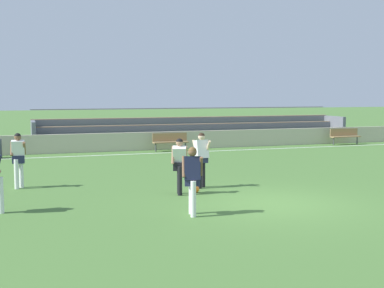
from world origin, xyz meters
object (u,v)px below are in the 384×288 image
player_white_challenging (180,161)px  player_white_on_ball (18,155)px  bench_near_wall_gap (170,140)px  player_white_trailing_run (201,155)px  bleacher_stand (198,129)px  player_dark_pressing_high (192,175)px  bench_far_left (345,135)px  soccer_ball (195,189)px

player_white_challenging → player_white_on_ball: (-4.37, 2.52, 0.06)m
bench_near_wall_gap → player_white_trailing_run: (-1.95, -10.08, 0.47)m
bleacher_stand → player_dark_pressing_high: bleacher_stand is taller
bleacher_stand → player_white_on_ball: size_ratio=10.71×
player_white_challenging → player_dark_pressing_high: size_ratio=0.99×
bleacher_stand → player_white_trailing_run: (-4.44, -13.01, 0.18)m
bleacher_stand → player_white_challenging: 14.82m
bleacher_stand → bench_far_left: size_ratio=10.12×
player_dark_pressing_high → bleacher_stand: bearing=70.3°
bench_far_left → bench_near_wall_gap: same height
bench_near_wall_gap → player_white_trailing_run: size_ratio=1.06×
bench_far_left → player_white_challenging: player_white_challenging is taller
bench_near_wall_gap → player_white_trailing_run: player_white_trailing_run is taller
bench_near_wall_gap → player_dark_pressing_high: player_dark_pressing_high is taller
bench_near_wall_gap → player_dark_pressing_high: size_ratio=1.09×
player_white_on_ball → player_dark_pressing_high: bearing=-52.3°
bench_far_left → player_white_challenging: size_ratio=1.11×
bleacher_stand → bench_far_left: (7.83, -2.94, -0.29)m
bleacher_stand → bench_near_wall_gap: 3.86m
bench_far_left → soccer_ball: size_ratio=8.18×
player_white_on_ball → soccer_ball: size_ratio=7.73×
player_dark_pressing_high → soccer_ball: bearing=69.4°
player_white_trailing_run → player_dark_pressing_high: 3.61m
player_white_challenging → player_dark_pressing_high: (-0.47, -2.53, 0.02)m
bench_near_wall_gap → player_dark_pressing_high: (-3.37, -13.40, 0.43)m
bench_near_wall_gap → player_white_on_ball: player_white_on_ball is taller
bench_near_wall_gap → soccer_ball: bench_near_wall_gap is taller
bench_far_left → soccer_ball: 16.68m
player_dark_pressing_high → soccer_ball: (0.98, 2.61, -0.87)m
bleacher_stand → bench_far_left: 8.37m
bench_far_left → player_white_trailing_run: size_ratio=1.06×
player_white_challenging → bleacher_stand: bearing=68.7°
bench_near_wall_gap → bleacher_stand: bearing=49.7°
bleacher_stand → bench_far_left: bearing=-20.6°
bleacher_stand → bench_near_wall_gap: size_ratio=10.12×
bench_far_left → player_dark_pressing_high: size_ratio=1.09×
bench_near_wall_gap → player_white_challenging: bearing=-104.9°
bleacher_stand → player_white_challenging: size_ratio=11.22×
bench_far_left → player_white_on_ball: player_white_on_ball is taller
player_white_challenging → soccer_ball: size_ratio=7.38×
bleacher_stand → player_white_challenging: bearing=-111.3°
bench_far_left → bench_near_wall_gap: bearing=180.0°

